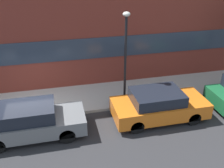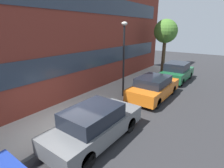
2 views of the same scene
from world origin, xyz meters
TOP-DOWN VIEW (x-y plane):
  - ground_plane at (0.00, 0.00)m, footprint 56.00×56.00m
  - sidewalk_strip at (0.00, 1.31)m, footprint 28.00×2.63m
  - parked_car_grey at (0.03, -1.05)m, footprint 4.07×1.65m
  - parked_car_orange at (5.35, -1.05)m, footprint 4.09×1.76m
  - lamp_post at (4.22, 0.42)m, footprint 0.32×0.32m

SIDE VIEW (x-z plane):
  - ground_plane at x=0.00m, z-range 0.00..0.00m
  - sidewalk_strip at x=0.00m, z-range 0.00..0.14m
  - parked_car_orange at x=5.35m, z-range 0.00..1.35m
  - parked_car_grey at x=0.03m, z-range 0.00..1.38m
  - lamp_post at x=4.22m, z-range 0.66..4.94m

